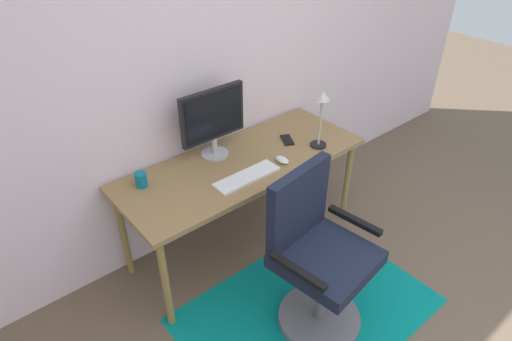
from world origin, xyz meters
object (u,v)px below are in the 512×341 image
(desk, at_px, (243,169))
(monitor, at_px, (213,118))
(computer_mouse, at_px, (282,160))
(cell_phone, at_px, (287,140))
(keyboard, at_px, (247,177))
(coffee_cup, at_px, (141,180))
(desk_lamp, at_px, (322,109))
(office_chair, at_px, (317,263))

(desk, height_order, monitor, monitor)
(computer_mouse, height_order, cell_phone, computer_mouse)
(computer_mouse, bearing_deg, keyboard, 179.13)
(keyboard, xyz_separation_m, cell_phone, (0.50, 0.18, -0.00))
(desk, bearing_deg, monitor, 116.78)
(coffee_cup, bearing_deg, monitor, 1.05)
(coffee_cup, xyz_separation_m, desk_lamp, (1.14, -0.35, 0.23))
(cell_phone, height_order, office_chair, office_chair)
(monitor, height_order, coffee_cup, monitor)
(computer_mouse, bearing_deg, desk, 137.80)
(desk_lamp, bearing_deg, desk, 161.19)
(monitor, xyz_separation_m, cell_phone, (0.49, -0.17, -0.27))
(monitor, height_order, computer_mouse, monitor)
(keyboard, relative_size, coffee_cup, 4.77)
(cell_phone, xyz_separation_m, desk_lamp, (0.11, -0.19, 0.27))
(desk, distance_m, office_chair, 0.80)
(desk, relative_size, coffee_cup, 18.43)
(desk_lamp, bearing_deg, monitor, 149.45)
(desk, xyz_separation_m, keyboard, (-0.10, -0.16, 0.07))
(keyboard, height_order, desk_lamp, desk_lamp)
(desk, relative_size, monitor, 3.62)
(desk, bearing_deg, coffee_cup, 164.66)
(monitor, xyz_separation_m, coffee_cup, (-0.54, -0.01, -0.23))
(desk, relative_size, computer_mouse, 15.97)
(computer_mouse, height_order, desk_lamp, desk_lamp)
(desk, bearing_deg, computer_mouse, -42.20)
(cell_phone, bearing_deg, keyboard, -133.02)
(monitor, relative_size, office_chair, 0.46)
(computer_mouse, bearing_deg, cell_phone, 40.09)
(monitor, distance_m, computer_mouse, 0.51)
(monitor, bearing_deg, desk_lamp, -30.55)
(office_chair, bearing_deg, desk, 75.39)
(keyboard, xyz_separation_m, computer_mouse, (0.29, -0.00, 0.01))
(monitor, relative_size, coffee_cup, 5.10)
(computer_mouse, xyz_separation_m, cell_phone, (0.21, 0.18, -0.01))
(desk_lamp, distance_m, office_chair, 1.00)
(desk, xyz_separation_m, cell_phone, (0.40, 0.01, 0.07))
(computer_mouse, relative_size, office_chair, 0.10)
(desk, relative_size, cell_phone, 11.87)
(keyboard, bearing_deg, office_chair, -89.24)
(monitor, height_order, desk_lamp, monitor)
(keyboard, height_order, cell_phone, keyboard)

